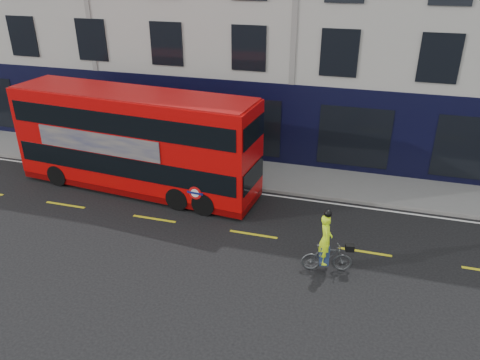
% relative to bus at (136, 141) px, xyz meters
% --- Properties ---
extents(ground, '(120.00, 120.00, 0.00)m').
position_rel_bus_xyz_m(ground, '(5.76, -3.79, -2.21)').
color(ground, black).
rests_on(ground, ground).
extents(pavement, '(60.00, 3.00, 0.12)m').
position_rel_bus_xyz_m(pavement, '(5.76, 2.71, -2.15)').
color(pavement, slate).
rests_on(pavement, ground).
extents(kerb, '(60.00, 0.12, 0.13)m').
position_rel_bus_xyz_m(kerb, '(5.76, 1.21, -2.14)').
color(kerb, slate).
rests_on(kerb, ground).
extents(road_edge_line, '(58.00, 0.10, 0.01)m').
position_rel_bus_xyz_m(road_edge_line, '(5.76, 0.91, -2.20)').
color(road_edge_line, silver).
rests_on(road_edge_line, ground).
extents(lane_dashes, '(58.00, 0.12, 0.01)m').
position_rel_bus_xyz_m(lane_dashes, '(5.76, -2.29, -2.20)').
color(lane_dashes, gold).
rests_on(lane_dashes, ground).
extents(bus, '(10.84, 3.37, 4.30)m').
position_rel_bus_xyz_m(bus, '(0.00, 0.00, 0.00)').
color(bus, '#C40807').
rests_on(bus, ground).
extents(cyclist, '(1.70, 0.82, 2.26)m').
position_rel_bus_xyz_m(cyclist, '(8.55, -3.73, -1.44)').
color(cyclist, '#45484A').
rests_on(cyclist, ground).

